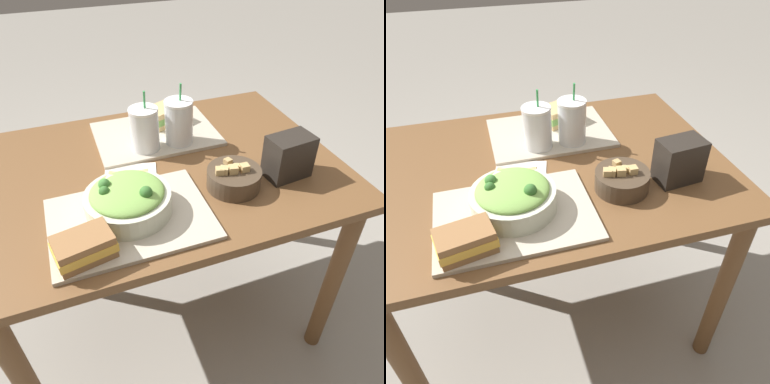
% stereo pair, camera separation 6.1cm
% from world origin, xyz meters
% --- Properties ---
extents(ground_plane, '(12.00, 12.00, 0.00)m').
position_xyz_m(ground_plane, '(0.00, 0.00, 0.00)').
color(ground_plane, gray).
extents(dining_table, '(1.15, 0.83, 0.78)m').
position_xyz_m(dining_table, '(0.00, 0.00, 0.66)').
color(dining_table, brown).
rests_on(dining_table, ground_plane).
extents(tray_near, '(0.43, 0.31, 0.01)m').
position_xyz_m(tray_near, '(-0.15, -0.22, 0.78)').
color(tray_near, '#BCB29E').
rests_on(tray_near, dining_table).
extents(tray_far, '(0.43, 0.31, 0.01)m').
position_xyz_m(tray_far, '(0.05, 0.20, 0.78)').
color(tray_far, '#BCB29E').
rests_on(tray_far, dining_table).
extents(salad_bowl, '(0.23, 0.23, 0.10)m').
position_xyz_m(salad_bowl, '(-0.14, -0.19, 0.83)').
color(salad_bowl, beige).
rests_on(salad_bowl, tray_near).
extents(soup_bowl, '(0.16, 0.16, 0.08)m').
position_xyz_m(soup_bowl, '(0.18, -0.18, 0.81)').
color(soup_bowl, '#473828').
rests_on(soup_bowl, dining_table).
extents(sandwich_near, '(0.15, 0.12, 0.06)m').
position_xyz_m(sandwich_near, '(-0.28, -0.32, 0.82)').
color(sandwich_near, olive).
rests_on(sandwich_near, tray_near).
extents(baguette_near, '(0.12, 0.09, 0.06)m').
position_xyz_m(baguette_near, '(-0.12, -0.10, 0.82)').
color(baguette_near, tan).
rests_on(baguette_near, tray_near).
extents(sandwich_far, '(0.17, 0.14, 0.06)m').
position_xyz_m(sandwich_far, '(0.10, 0.26, 0.82)').
color(sandwich_far, tan).
rests_on(sandwich_far, tray_far).
extents(drink_cup_dark, '(0.10, 0.10, 0.21)m').
position_xyz_m(drink_cup_dark, '(-0.01, 0.11, 0.86)').
color(drink_cup_dark, silver).
rests_on(drink_cup_dark, tray_far).
extents(drink_cup_red, '(0.10, 0.10, 0.21)m').
position_xyz_m(drink_cup_red, '(0.10, 0.11, 0.86)').
color(drink_cup_red, silver).
rests_on(drink_cup_red, tray_far).
extents(chip_bag, '(0.14, 0.10, 0.13)m').
position_xyz_m(chip_bag, '(0.36, -0.18, 0.84)').
color(chip_bag, '#28231E').
rests_on(chip_bag, dining_table).
extents(napkin_folded, '(0.18, 0.15, 0.00)m').
position_xyz_m(napkin_folded, '(-0.10, -0.01, 0.78)').
color(napkin_folded, silver).
rests_on(napkin_folded, dining_table).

